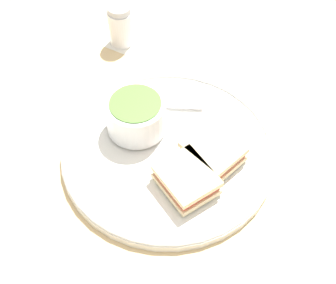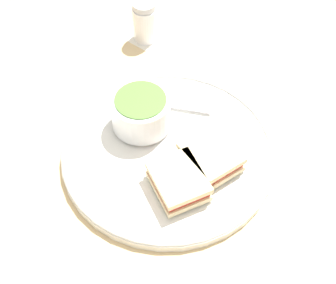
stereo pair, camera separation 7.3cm
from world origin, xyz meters
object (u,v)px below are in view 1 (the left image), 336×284
at_px(spoon, 152,105).
at_px(soup_bowl, 136,115).
at_px(salt_shaker, 121,25).
at_px(sandwich_half_far, 213,151).
at_px(sandwich_half_near, 186,179).

bearing_deg(spoon, soup_bowl, 64.61).
distance_m(spoon, salt_shaker, 0.20).
xyz_separation_m(soup_bowl, sandwich_half_far, (-0.13, 0.05, -0.01)).
bearing_deg(salt_shaker, spoon, 114.90).
relative_size(soup_bowl, spoon, 0.86).
distance_m(spoon, sandwich_half_near, 0.17).
bearing_deg(spoon, sandwich_half_near, 111.61).
xyz_separation_m(sandwich_half_near, sandwich_half_far, (-0.04, -0.06, 0.00)).
distance_m(sandwich_half_near, salt_shaker, 0.37).
bearing_deg(sandwich_half_near, spoon, -64.68).
relative_size(spoon, salt_shaker, 1.37).
relative_size(spoon, sandwich_half_far, 1.03).
height_order(soup_bowl, salt_shaker, salt_shaker).
xyz_separation_m(sandwich_half_near, salt_shaker, (0.16, -0.33, 0.01)).
bearing_deg(spoon, sandwich_half_far, 134.85).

